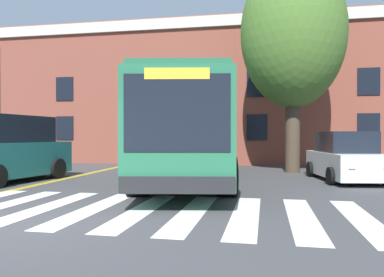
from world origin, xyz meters
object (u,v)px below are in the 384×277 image
object	(u,v)px
car_white_far_lane	(345,158)
city_bus	(187,131)
street_tree_curbside_large	(293,34)
car_teal_near_lane	(7,151)
car_grey_behind_bus	(214,148)

from	to	relation	value
car_white_far_lane	city_bus	bearing A→B (deg)	-170.92
car_white_far_lane	street_tree_curbside_large	bearing A→B (deg)	120.03
car_teal_near_lane	car_grey_behind_bus	size ratio (longest dim) A/B	1.16
city_bus	street_tree_curbside_large	world-z (taller)	street_tree_curbside_large
car_white_far_lane	street_tree_curbside_large	distance (m)	6.26
city_bus	car_grey_behind_bus	xyz separation A→B (m)	(-0.36, 10.97, -1.02)
city_bus	car_teal_near_lane	world-z (taller)	city_bus
city_bus	car_teal_near_lane	xyz separation A→B (m)	(-6.12, -1.70, -0.70)
car_grey_behind_bus	street_tree_curbside_large	bearing A→B (deg)	-58.54
city_bus	street_tree_curbside_large	distance (m)	7.04
car_white_far_lane	street_tree_curbside_large	xyz separation A→B (m)	(-1.63, 2.82, 5.35)
city_bus	car_grey_behind_bus	size ratio (longest dim) A/B	2.80
car_grey_behind_bus	city_bus	bearing A→B (deg)	-88.14
car_teal_near_lane	street_tree_curbside_large	distance (m)	12.61
car_white_far_lane	car_grey_behind_bus	size ratio (longest dim) A/B	1.00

